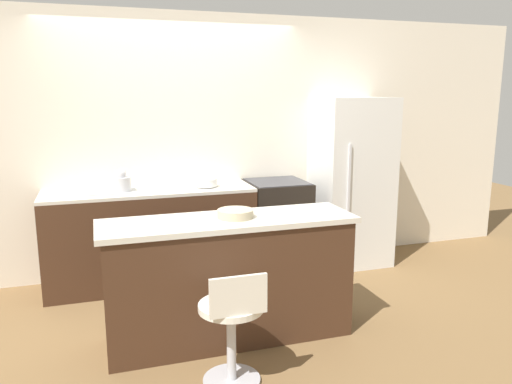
# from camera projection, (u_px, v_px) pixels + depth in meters

# --- Properties ---
(ground_plane) EXTENTS (14.00, 14.00, 0.00)m
(ground_plane) POSITION_uv_depth(u_px,v_px,m) (189.00, 291.00, 4.68)
(ground_plane) COLOR brown
(wall_back) EXTENTS (8.00, 0.06, 2.60)m
(wall_back) POSITION_uv_depth(u_px,v_px,m) (174.00, 146.00, 5.01)
(wall_back) COLOR silver
(wall_back) RESTS_ON ground_plane
(back_counter) EXTENTS (1.95, 0.59, 0.94)m
(back_counter) POSITION_uv_depth(u_px,v_px,m) (151.00, 237.00, 4.79)
(back_counter) COLOR #422819
(back_counter) RESTS_ON ground_plane
(kitchen_island) EXTENTS (1.87, 0.55, 0.93)m
(kitchen_island) POSITION_uv_depth(u_px,v_px,m) (229.00, 279.00, 3.71)
(kitchen_island) COLOR #422819
(kitchen_island) RESTS_ON ground_plane
(oven_range) EXTENTS (0.60, 0.60, 0.94)m
(oven_range) POSITION_uv_depth(u_px,v_px,m) (277.00, 226.00, 5.17)
(oven_range) COLOR black
(oven_range) RESTS_ON ground_plane
(refrigerator) EXTENTS (0.75, 0.66, 1.78)m
(refrigerator) POSITION_uv_depth(u_px,v_px,m) (351.00, 182.00, 5.32)
(refrigerator) COLOR silver
(refrigerator) RESTS_ON ground_plane
(stool_chair) EXTENTS (0.41, 0.41, 0.78)m
(stool_chair) POSITION_uv_depth(u_px,v_px,m) (232.00, 328.00, 3.11)
(stool_chair) COLOR #B7B7BC
(stool_chair) RESTS_ON ground_plane
(kettle) EXTENTS (0.17, 0.17, 0.21)m
(kettle) POSITION_uv_depth(u_px,v_px,m) (121.00, 182.00, 4.56)
(kettle) COLOR silver
(kettle) RESTS_ON back_counter
(mixing_bowl) EXTENTS (0.21, 0.21, 0.08)m
(mixing_bowl) POSITION_uv_depth(u_px,v_px,m) (207.00, 182.00, 4.81)
(mixing_bowl) COLOR white
(mixing_bowl) RESTS_ON back_counter
(fruit_bowl) EXTENTS (0.27, 0.27, 0.06)m
(fruit_bowl) POSITION_uv_depth(u_px,v_px,m) (235.00, 214.00, 3.64)
(fruit_bowl) COLOR #C1B28E
(fruit_bowl) RESTS_ON kitchen_island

